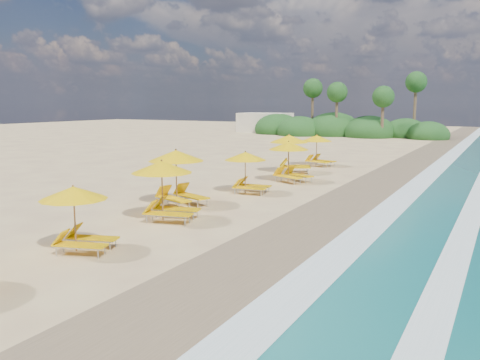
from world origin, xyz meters
name	(u,v)px	position (x,y,z in m)	size (l,w,h in m)	color
ground	(240,209)	(0.00, 0.00, 0.00)	(160.00, 160.00, 0.00)	#D4BA7C
wet_sand	(333,219)	(4.00, 0.00, 0.01)	(4.00, 160.00, 0.01)	#8B7453
surf_foam	(408,227)	(6.70, 0.00, 0.03)	(4.00, 160.00, 0.01)	white
station_2	(79,214)	(-1.28, -7.46, 1.12)	(2.54, 2.48, 2.00)	olive
station_3	(167,186)	(-1.39, -3.11, 1.28)	(2.83, 2.74, 2.29)	olive
station_4	(179,174)	(-2.61, -0.64, 1.36)	(3.09, 3.03, 2.42)	olive
station_5	(248,170)	(-1.35, 3.31, 1.15)	(2.40, 2.27, 2.06)	olive
station_6	(291,159)	(-0.90, 7.47, 1.27)	(2.93, 2.89, 2.27)	olive
station_7	(292,151)	(-2.24, 10.82, 1.36)	(3.19, 3.17, 2.42)	olive
station_8	(319,148)	(-1.91, 14.80, 1.22)	(2.70, 2.61, 2.18)	olive
treeline	(340,128)	(-9.94, 45.51, 1.00)	(25.80, 8.80, 9.74)	#163D14
beach_building	(265,123)	(-22.00, 48.00, 1.40)	(7.00, 5.00, 2.80)	beige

